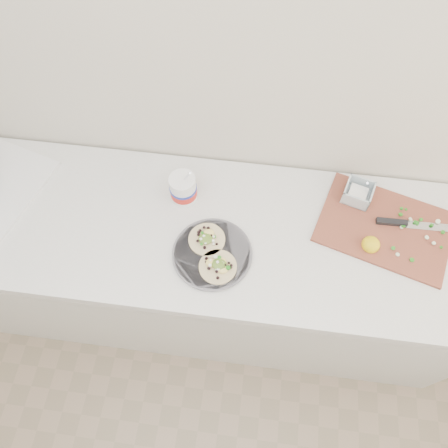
# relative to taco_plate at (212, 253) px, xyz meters

# --- Properties ---
(counter) EXTENTS (2.44, 0.66, 0.90)m
(counter) POSITION_rel_taco_plate_xyz_m (-0.12, 0.12, -0.47)
(counter) COLOR silver
(counter) RESTS_ON ground
(taco_plate) EXTENTS (0.29, 0.29, 0.04)m
(taco_plate) POSITION_rel_taco_plate_xyz_m (0.00, 0.00, 0.00)
(taco_plate) COLOR #5D5B62
(taco_plate) RESTS_ON counter
(tub) EXTENTS (0.10, 0.10, 0.23)m
(tub) POSITION_rel_taco_plate_xyz_m (-0.14, 0.23, 0.05)
(tub) COLOR white
(tub) RESTS_ON counter
(cutboard) EXTENTS (0.55, 0.45, 0.07)m
(cutboard) POSITION_rel_taco_plate_xyz_m (0.62, 0.21, 0.00)
(cutboard) COLOR brown
(cutboard) RESTS_ON counter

